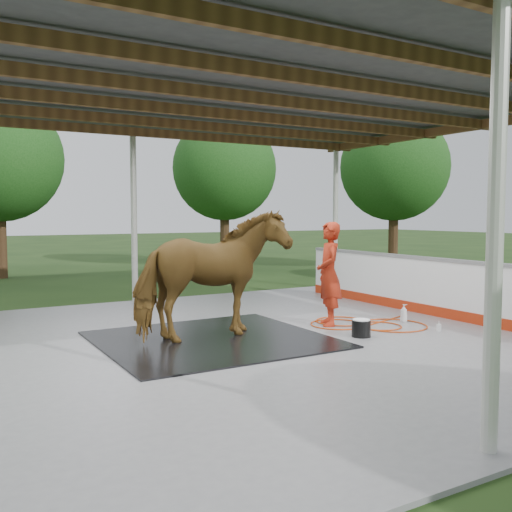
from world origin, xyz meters
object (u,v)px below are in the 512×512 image
dasher_board (439,289)px  wash_bucket (361,328)px  horse (212,274)px  handler (329,274)px

dasher_board → wash_bucket: (-2.55, -0.68, -0.39)m
horse → wash_bucket: size_ratio=7.86×
horse → wash_bucket: (2.22, -0.99, -0.91)m
dasher_board → wash_bucket: dasher_board is taller
dasher_board → handler: 2.48m
handler → wash_bucket: (-0.14, -1.06, -0.78)m
handler → wash_bucket: size_ratio=6.02×
horse → wash_bucket: 2.59m
horse → dasher_board: bearing=-97.2°
horse → handler: bearing=-91.8°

